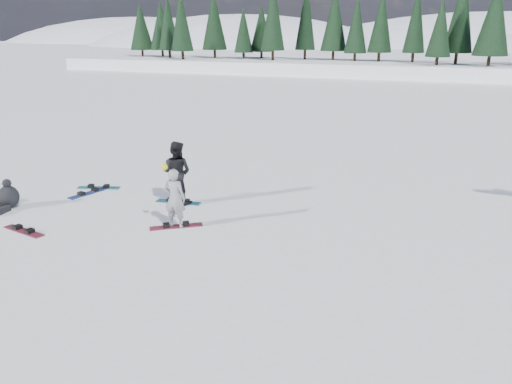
# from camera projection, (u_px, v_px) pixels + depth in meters

# --- Properties ---
(ground) EXTENTS (420.00, 420.00, 0.00)m
(ground) POSITION_uv_depth(u_px,v_px,m) (157.00, 227.00, 14.27)
(ground) COLOR white
(ground) RESTS_ON ground
(alpine_backdrop) EXTENTS (412.50, 227.00, 53.20)m
(alpine_backdrop) POSITION_uv_depth(u_px,v_px,m) (399.00, 83.00, 190.37)
(alpine_backdrop) COLOR white
(alpine_backdrop) RESTS_ON ground
(snowboarder_woman) EXTENTS (0.66, 0.47, 1.88)m
(snowboarder_woman) POSITION_uv_depth(u_px,v_px,m) (175.00, 198.00, 14.00)
(snowboarder_woman) COLOR #A1A2A7
(snowboarder_woman) RESTS_ON ground
(snowboarder_man) EXTENTS (1.01, 0.80, 2.05)m
(snowboarder_man) POSITION_uv_depth(u_px,v_px,m) (177.00, 172.00, 15.97)
(snowboarder_man) COLOR black
(snowboarder_man) RESTS_ON ground
(seated_rider) EXTENTS (0.71, 1.14, 0.95)m
(seated_rider) POSITION_uv_depth(u_px,v_px,m) (7.00, 197.00, 15.66)
(seated_rider) COLOR black
(seated_rider) RESTS_ON ground
(snowboard_woman) EXTENTS (1.39, 1.09, 0.03)m
(snowboard_woman) POSITION_uv_depth(u_px,v_px,m) (176.00, 227.00, 14.26)
(snowboard_woman) COLOR maroon
(snowboard_woman) RESTS_ON ground
(snowboard_man) EXTENTS (1.52, 0.47, 0.03)m
(snowboard_man) POSITION_uv_depth(u_px,v_px,m) (178.00, 202.00, 16.28)
(snowboard_man) COLOR teal
(snowboard_man) RESTS_ON ground
(snowboard_loose_c) EXTENTS (1.51, 0.74, 0.03)m
(snowboard_loose_c) POSITION_uv_depth(u_px,v_px,m) (99.00, 188.00, 17.78)
(snowboard_loose_c) COLOR teal
(snowboard_loose_c) RESTS_ON ground
(snowboard_loose_b) EXTENTS (1.53, 0.56, 0.03)m
(snowboard_loose_b) POSITION_uv_depth(u_px,v_px,m) (24.00, 231.00, 13.94)
(snowboard_loose_b) COLOR maroon
(snowboard_loose_b) RESTS_ON ground
(snowboard_loose_a) EXTENTS (0.64, 1.52, 0.03)m
(snowboard_loose_a) POSITION_uv_depth(u_px,v_px,m) (88.00, 193.00, 17.18)
(snowboard_loose_a) COLOR #1B3798
(snowboard_loose_a) RESTS_ON ground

